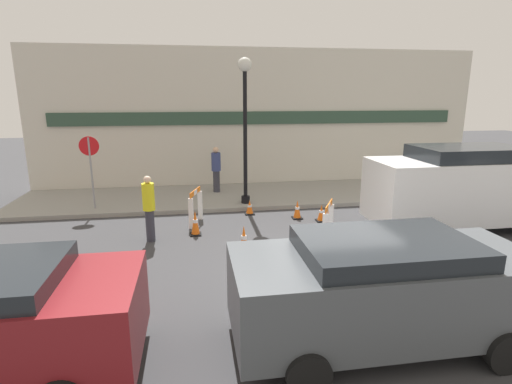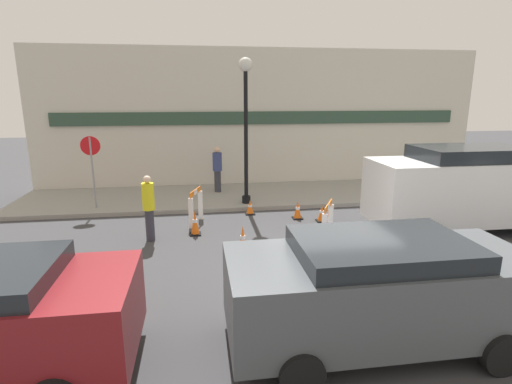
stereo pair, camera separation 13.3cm
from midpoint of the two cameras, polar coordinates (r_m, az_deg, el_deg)
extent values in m
plane|color=#38383A|center=(9.17, 9.99, -10.36)|extent=(60.00, 60.00, 0.00)
cube|color=gray|center=(14.93, 2.47, -0.37)|extent=(18.00, 3.60, 0.14)
cube|color=beige|center=(16.35, 1.31, 10.40)|extent=(18.00, 0.12, 5.50)
cube|color=#2D4738|center=(16.24, 1.38, 10.55)|extent=(16.20, 0.10, 0.50)
cylinder|color=black|center=(13.50, -1.11, -1.07)|extent=(0.29, 0.29, 0.24)
cylinder|color=black|center=(13.13, -1.15, 7.56)|extent=(0.13, 0.13, 4.31)
sphere|color=silver|center=(13.08, -1.21, 17.76)|extent=(0.44, 0.44, 0.44)
cylinder|color=gray|center=(13.68, -22.00, 2.51)|extent=(0.06, 0.06, 2.29)
cylinder|color=red|center=(13.56, -22.34, 6.13)|extent=(0.60, 0.05, 0.60)
cube|color=white|center=(10.03, 10.09, -5.50)|extent=(0.14, 0.12, 0.88)
cube|color=white|center=(10.89, 10.96, -3.99)|extent=(0.14, 0.12, 0.88)
cube|color=orange|center=(10.31, 10.67, -2.00)|extent=(0.49, 0.86, 0.15)
cube|color=white|center=(10.31, 10.67, -2.00)|extent=(0.17, 0.27, 0.14)
cube|color=white|center=(12.23, -7.63, -1.86)|extent=(0.14, 0.10, 0.89)
cube|color=white|center=(11.43, -8.93, -3.03)|extent=(0.14, 0.10, 0.89)
cube|color=orange|center=(11.70, -8.35, 0.01)|extent=(0.32, 0.90, 0.15)
cube|color=white|center=(11.70, -8.35, 0.01)|extent=(0.12, 0.28, 0.14)
cube|color=black|center=(11.03, -8.30, -5.95)|extent=(0.30, 0.30, 0.04)
cone|color=orange|center=(10.92, -8.36, -4.25)|extent=(0.22, 0.22, 0.65)
cylinder|color=white|center=(10.91, -8.37, -4.09)|extent=(0.13, 0.13, 0.09)
cube|color=black|center=(9.72, -1.48, -8.57)|extent=(0.30, 0.30, 0.04)
cone|color=orange|center=(9.60, -1.49, -6.67)|extent=(0.23, 0.23, 0.65)
cylinder|color=white|center=(9.58, -1.50, -6.48)|extent=(0.13, 0.13, 0.09)
cube|color=black|center=(12.73, -0.55, -3.10)|extent=(0.30, 0.30, 0.04)
cone|color=orange|center=(12.67, -0.56, -2.10)|extent=(0.23, 0.22, 0.42)
cylinder|color=white|center=(12.66, -0.56, -2.00)|extent=(0.13, 0.13, 0.06)
cube|color=black|center=(12.18, 9.63, -4.08)|extent=(0.30, 0.30, 0.04)
cone|color=orange|center=(12.11, 9.68, -2.90)|extent=(0.23, 0.22, 0.48)
cylinder|color=white|center=(12.10, 9.68, -2.79)|extent=(0.13, 0.13, 0.07)
cube|color=black|center=(11.46, 10.48, -5.28)|extent=(0.30, 0.30, 0.04)
cone|color=orange|center=(11.37, 10.54, -3.91)|extent=(0.23, 0.22, 0.53)
cylinder|color=white|center=(11.36, 10.55, -3.79)|extent=(0.13, 0.13, 0.07)
cube|color=black|center=(12.36, 6.24, -3.71)|extent=(0.30, 0.30, 0.04)
cone|color=orange|center=(12.28, 6.28, -2.43)|extent=(0.22, 0.22, 0.53)
cylinder|color=white|center=(12.27, 6.28, -2.31)|extent=(0.13, 0.13, 0.07)
cylinder|color=#33333D|center=(10.72, -14.56, -4.60)|extent=(0.25, 0.25, 0.84)
cylinder|color=yellow|center=(10.51, -14.81, -0.62)|extent=(0.34, 0.34, 0.70)
sphere|color=beige|center=(10.41, -14.96, 1.75)|extent=(0.21, 0.21, 0.19)
cylinder|color=#33333D|center=(15.05, -5.24, 1.55)|extent=(0.33, 0.33, 0.81)
cylinder|color=navy|center=(14.92, -5.31, 4.33)|extent=(0.45, 0.45, 0.67)
sphere|color=#DBAD89|center=(14.85, -5.34, 6.02)|extent=(0.28, 0.28, 0.22)
cylinder|color=black|center=(7.10, -21.65, -16.06)|extent=(0.60, 0.18, 0.60)
cube|color=#4C5156|center=(6.40, 17.65, -13.37)|extent=(4.50, 1.82, 1.14)
cube|color=#1E2328|center=(6.17, 18.03, -8.66)|extent=(2.47, 1.68, 0.52)
cylinder|color=black|center=(8.00, 23.68, -12.77)|extent=(0.60, 0.18, 0.60)
cylinder|color=black|center=(6.74, 32.23, -19.02)|extent=(0.60, 0.18, 0.60)
cylinder|color=black|center=(7.01, 3.19, -15.43)|extent=(0.60, 0.18, 0.60)
cylinder|color=black|center=(5.53, 7.33, -24.49)|extent=(0.60, 0.18, 0.60)
cube|color=white|center=(12.50, 28.09, 0.26)|extent=(5.30, 1.91, 1.69)
cube|color=#1E2328|center=(12.36, 28.53, 4.06)|extent=(2.91, 1.76, 0.72)
cylinder|color=black|center=(14.42, 30.77, -1.91)|extent=(0.60, 0.18, 0.60)
cylinder|color=black|center=(12.62, 19.08, -2.70)|extent=(0.60, 0.18, 0.60)
cylinder|color=black|center=(11.05, 23.59, -5.43)|extent=(0.60, 0.18, 0.60)
camera|label=1|loc=(0.07, -89.67, 0.08)|focal=28.00mm
camera|label=2|loc=(0.07, 90.33, -0.08)|focal=28.00mm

